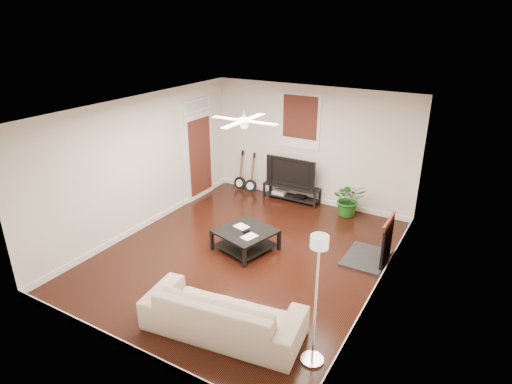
{
  "coord_description": "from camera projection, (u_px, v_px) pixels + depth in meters",
  "views": [
    {
      "loc": [
        3.79,
        -6.15,
        4.28
      ],
      "look_at": [
        0.0,
        0.4,
        1.15
      ],
      "focal_mm": 30.38,
      "sensor_mm": 36.0,
      "label": 1
    }
  ],
  "objects": [
    {
      "name": "sofa",
      "position": [
        223.0,
        312.0,
        6.18
      ],
      "size": [
        2.41,
        1.21,
        0.68
      ],
      "primitive_type": "imported",
      "rotation": [
        0.0,
        0.0,
        3.28
      ],
      "color": "tan",
      "rests_on": "floor"
    },
    {
      "name": "tv",
      "position": [
        293.0,
        171.0,
        10.43
      ],
      "size": [
        1.26,
        0.17,
        0.73
      ],
      "primitive_type": "imported",
      "color": "black",
      "rests_on": "tv_stand"
    },
    {
      "name": "fireplace",
      "position": [
        376.0,
        239.0,
        7.91
      ],
      "size": [
        0.8,
        1.1,
        0.92
      ],
      "primitive_type": "cube",
      "color": "black",
      "rests_on": "floor"
    },
    {
      "name": "room",
      "position": [
        245.0,
        187.0,
        7.77
      ],
      "size": [
        5.01,
        6.01,
        2.81
      ],
      "color": "black",
      "rests_on": "ground"
    },
    {
      "name": "guitar_left",
      "position": [
        240.0,
        171.0,
        11.17
      ],
      "size": [
        0.33,
        0.24,
        1.04
      ],
      "primitive_type": null,
      "rotation": [
        0.0,
        0.0,
        0.04
      ],
      "color": "black",
      "rests_on": "floor"
    },
    {
      "name": "ceiling_fan",
      "position": [
        244.0,
        121.0,
        7.32
      ],
      "size": [
        1.24,
        1.24,
        0.32
      ],
      "primitive_type": null,
      "color": "white",
      "rests_on": "ceiling"
    },
    {
      "name": "floor_lamp",
      "position": [
        316.0,
        302.0,
        5.4
      ],
      "size": [
        0.35,
        0.35,
        1.89
      ],
      "primitive_type": null,
      "rotation": [
        0.0,
        0.0,
        0.14
      ],
      "color": "white",
      "rests_on": "floor"
    },
    {
      "name": "potted_plant",
      "position": [
        349.0,
        199.0,
        9.76
      ],
      "size": [
        0.93,
        0.89,
        0.8
      ],
      "primitive_type": "imported",
      "rotation": [
        0.0,
        0.0,
        0.47
      ],
      "color": "#1C5A19",
      "rests_on": "floor"
    },
    {
      "name": "coffee_table",
      "position": [
        245.0,
        240.0,
        8.41
      ],
      "size": [
        1.21,
        1.21,
        0.41
      ],
      "primitive_type": "cube",
      "rotation": [
        0.0,
        0.0,
        -0.27
      ],
      "color": "black",
      "rests_on": "floor"
    },
    {
      "name": "guitar_right",
      "position": [
        251.0,
        174.0,
        10.98
      ],
      "size": [
        0.35,
        0.27,
        1.04
      ],
      "primitive_type": null,
      "rotation": [
        0.0,
        0.0,
        0.14
      ],
      "color": "black",
      "rests_on": "floor"
    },
    {
      "name": "brick_accent",
      "position": [
        399.0,
        195.0,
        7.42
      ],
      "size": [
        0.02,
        2.2,
        2.8
      ],
      "primitive_type": "cube",
      "color": "#984631",
      "rests_on": "floor"
    },
    {
      "name": "door_left",
      "position": [
        199.0,
        148.0,
        10.49
      ],
      "size": [
        0.08,
        1.0,
        2.5
      ],
      "primitive_type": "cube",
      "color": "white",
      "rests_on": "wall_left"
    },
    {
      "name": "tv_stand",
      "position": [
        292.0,
        193.0,
        10.63
      ],
      "size": [
        1.41,
        0.38,
        0.39
      ],
      "primitive_type": "cube",
      "color": "black",
      "rests_on": "floor"
    },
    {
      "name": "window_back",
      "position": [
        300.0,
        121.0,
        10.08
      ],
      "size": [
        1.0,
        0.06,
        1.3
      ],
      "primitive_type": "cube",
      "color": "#3B1410",
      "rests_on": "wall_back"
    }
  ]
}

